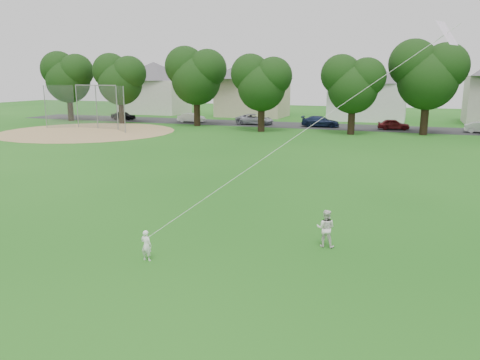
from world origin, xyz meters
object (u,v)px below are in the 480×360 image
(kite, at_px, (309,127))
(baseball_backstop, at_px, (93,107))
(toddler, at_px, (146,245))
(older_boy, at_px, (326,228))

(kite, distance_m, baseball_backstop, 39.92)
(toddler, relative_size, older_boy, 0.77)
(older_boy, relative_size, kite, 0.10)
(older_boy, bearing_deg, baseball_backstop, -43.35)
(older_boy, height_order, kite, kite)
(older_boy, bearing_deg, kite, -39.39)
(toddler, height_order, baseball_backstop, baseball_backstop)
(toddler, distance_m, baseball_backstop, 39.77)
(toddler, relative_size, baseball_backstop, 0.09)
(older_boy, bearing_deg, toddler, 31.11)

